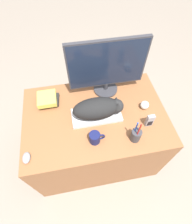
# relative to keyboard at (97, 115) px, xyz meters

# --- Properties ---
(ground_plane) EXTENTS (12.00, 12.00, 0.00)m
(ground_plane) POSITION_rel_keyboard_xyz_m (-0.01, -0.37, -0.72)
(ground_plane) COLOR gray
(desk) EXTENTS (1.15, 0.78, 0.71)m
(desk) POSITION_rel_keyboard_xyz_m (-0.01, 0.01, -0.37)
(desk) COLOR brown
(desk) RESTS_ON ground_plane
(keyboard) EXTENTS (0.39, 0.18, 0.02)m
(keyboard) POSITION_rel_keyboard_xyz_m (0.00, 0.00, 0.00)
(keyboard) COLOR silver
(keyboard) RESTS_ON desk
(cat) EXTENTS (0.39, 0.18, 0.16)m
(cat) POSITION_rel_keyboard_xyz_m (0.02, 0.00, 0.09)
(cat) COLOR black
(cat) RESTS_ON keyboard
(monitor) EXTENTS (0.62, 0.21, 0.49)m
(monitor) POSITION_rel_keyboard_xyz_m (0.13, 0.26, 0.25)
(monitor) COLOR #333338
(monitor) RESTS_ON desk
(computer_mouse) EXTENTS (0.05, 0.08, 0.03)m
(computer_mouse) POSITION_rel_keyboard_xyz_m (-0.53, -0.26, 0.00)
(computer_mouse) COLOR gray
(computer_mouse) RESTS_ON desk
(coffee_mug) EXTENTS (0.11, 0.08, 0.09)m
(coffee_mug) POSITION_rel_keyboard_xyz_m (-0.05, -0.21, 0.03)
(coffee_mug) COLOR #141947
(coffee_mug) RESTS_ON desk
(pen_cup) EXTENTS (0.07, 0.07, 0.23)m
(pen_cup) POSITION_rel_keyboard_xyz_m (0.24, -0.25, 0.05)
(pen_cup) COLOR #38383D
(pen_cup) RESTS_ON desk
(baseball) EXTENTS (0.07, 0.07, 0.07)m
(baseball) POSITION_rel_keyboard_xyz_m (0.40, 0.01, 0.02)
(baseball) COLOR silver
(baseball) RESTS_ON desk
(phone) EXTENTS (0.05, 0.03, 0.12)m
(phone) POSITION_rel_keyboard_xyz_m (0.38, -0.15, 0.05)
(phone) COLOR #99999E
(phone) RESTS_ON desk
(book_stack) EXTENTS (0.17, 0.17, 0.08)m
(book_stack) POSITION_rel_keyboard_xyz_m (-0.37, 0.21, 0.03)
(book_stack) COLOR black
(book_stack) RESTS_ON desk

